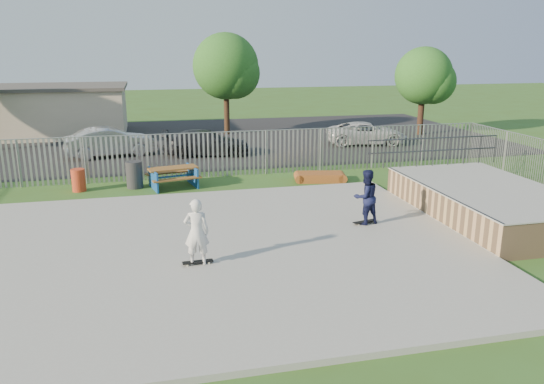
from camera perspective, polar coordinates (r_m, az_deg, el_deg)
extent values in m
plane|color=#395B1F|center=(15.20, -6.59, -6.48)|extent=(120.00, 120.00, 0.00)
cube|color=#9A9A95|center=(15.17, -6.60, -6.21)|extent=(15.00, 12.00, 0.15)
cube|color=tan|center=(19.32, 22.17, -1.11)|extent=(4.00, 7.00, 1.05)
cube|color=#9E9E99|center=(19.18, 22.33, 0.45)|extent=(4.05, 7.05, 0.04)
cylinder|color=#383A3F|center=(18.11, 17.21, 0.13)|extent=(0.06, 7.00, 0.06)
cube|color=brown|center=(22.15, -10.63, 2.53)|extent=(2.10, 1.16, 0.07)
cube|color=brown|center=(21.60, -10.14, 1.36)|extent=(2.00, 0.71, 0.05)
cube|color=brown|center=(22.84, -11.01, 2.08)|extent=(2.00, 0.71, 0.05)
cube|color=#144790|center=(22.24, -10.58, 1.54)|extent=(2.04, 1.87, 0.81)
cube|color=brown|center=(22.97, 5.20, 1.62)|extent=(2.00, 1.27, 0.37)
cylinder|color=#B5361B|center=(22.63, -20.09, 1.21)|extent=(0.54, 0.54, 0.91)
cylinder|color=#29292C|center=(22.46, -14.59, 1.82)|extent=(0.66, 0.66, 1.10)
cube|color=black|center=(33.54, -10.46, 5.49)|extent=(40.00, 18.00, 0.02)
imported|color=#B4B5B9|center=(29.22, -16.97, 5.17)|extent=(4.87, 2.60, 1.53)
imported|color=#222227|center=(28.48, -7.08, 5.29)|extent=(4.78, 2.32, 1.34)
imported|color=silver|center=(32.01, 10.12, 6.24)|extent=(4.99, 2.92, 1.30)
cube|color=beige|center=(37.82, -23.21, 7.90)|extent=(10.00, 6.00, 3.00)
cube|color=#4C4742|center=(37.68, -23.47, 10.31)|extent=(10.40, 6.40, 0.20)
cylinder|color=#3E2718|center=(35.21, -4.91, 9.24)|extent=(0.36, 0.36, 3.77)
sphere|color=#295C1F|center=(35.04, -5.00, 13.34)|extent=(4.22, 4.22, 4.22)
cylinder|color=#3D2518|center=(36.33, 15.74, 8.51)|extent=(0.39, 0.39, 3.27)
sphere|color=#2A5E20|center=(36.15, 15.99, 11.94)|extent=(3.66, 3.66, 3.66)
cube|color=black|center=(17.26, 9.92, -3.15)|extent=(0.82, 0.38, 0.02)
cube|color=black|center=(14.06, -7.99, -7.43)|extent=(0.81, 0.24, 0.02)
imported|color=#12163B|center=(17.02, 10.05, -0.53)|extent=(0.99, 0.85, 1.77)
imported|color=silver|center=(13.77, -8.12, -4.28)|extent=(0.69, 0.50, 1.77)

